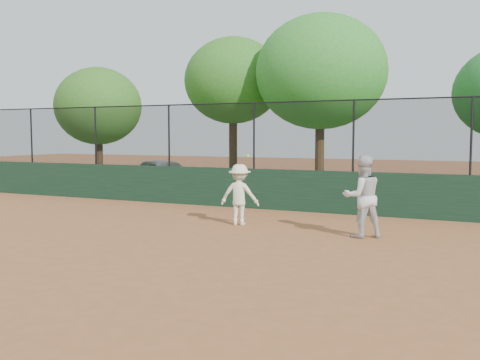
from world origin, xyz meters
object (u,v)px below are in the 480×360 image
at_px(tree_0, 98,106).
at_px(tree_1, 233,81).
at_px(player_second, 362,197).
at_px(player_main, 240,195).
at_px(parked_car, 165,176).
at_px(tree_2, 321,72).

relative_size(tree_0, tree_1, 0.81).
height_order(player_second, player_main, player_second).
relative_size(parked_car, player_main, 2.21).
bearing_deg(parked_car, tree_1, 11.84).
distance_m(parked_car, tree_2, 7.28).
relative_size(parked_car, tree_0, 0.75).
bearing_deg(player_main, tree_2, 93.40).
bearing_deg(player_second, tree_0, -63.02).
distance_m(player_main, tree_0, 12.77).
bearing_deg(player_second, player_main, -39.88).
relative_size(parked_car, tree_1, 0.61).
xyz_separation_m(player_main, tree_0, (-10.24, 7.12, 2.73)).
distance_m(parked_car, tree_0, 5.60).
bearing_deg(parked_car, tree_0, 99.28).
bearing_deg(parked_car, player_second, -93.67).
bearing_deg(player_second, parked_car, -67.10).
xyz_separation_m(parked_car, tree_2, (5.19, 3.17, 4.00)).
relative_size(player_main, tree_0, 0.34).
distance_m(player_main, tree_2, 9.47).
height_order(tree_0, tree_2, tree_2).
height_order(parked_car, tree_1, tree_1).
bearing_deg(parked_car, player_main, -104.04).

